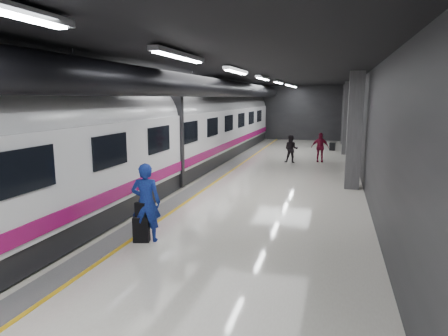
% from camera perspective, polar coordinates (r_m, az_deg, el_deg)
% --- Properties ---
extents(ground, '(40.00, 40.00, 0.00)m').
position_cam_1_polar(ground, '(15.06, 0.38, -3.48)').
color(ground, white).
rests_on(ground, ground).
extents(platform_hall, '(10.02, 40.02, 4.51)m').
position_cam_1_polar(platform_hall, '(15.64, 0.30, 10.10)').
color(platform_hall, black).
rests_on(platform_hall, ground).
extents(train, '(3.05, 38.00, 4.05)m').
position_cam_1_polar(train, '(15.87, -11.03, 4.61)').
color(train, black).
rests_on(train, ground).
extents(traveler_main, '(0.80, 0.62, 1.96)m').
position_cam_1_polar(traveler_main, '(9.99, -11.07, -4.86)').
color(traveler_main, '#1649AB').
rests_on(traveler_main, ground).
extents(suitcase_main, '(0.44, 0.34, 0.64)m').
position_cam_1_polar(suitcase_main, '(10.14, -11.72, -8.55)').
color(suitcase_main, black).
rests_on(suitcase_main, ground).
extents(shoulder_bag, '(0.27, 0.15, 0.36)m').
position_cam_1_polar(shoulder_bag, '(10.00, -11.81, -5.84)').
color(shoulder_bag, black).
rests_on(shoulder_bag, suitcase_main).
extents(traveler_far_a, '(0.76, 0.60, 1.51)m').
position_cam_1_polar(traveler_far_a, '(22.01, 9.59, 2.68)').
color(traveler_far_a, black).
rests_on(traveler_far_a, ground).
extents(traveler_far_b, '(0.98, 0.49, 1.62)m').
position_cam_1_polar(traveler_far_b, '(22.71, 13.55, 2.89)').
color(traveler_far_b, maroon).
rests_on(traveler_far_b, ground).
extents(suitcase_far, '(0.40, 0.30, 0.53)m').
position_cam_1_polar(suitcase_far, '(27.90, 15.22, 2.97)').
color(suitcase_far, black).
rests_on(suitcase_far, ground).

